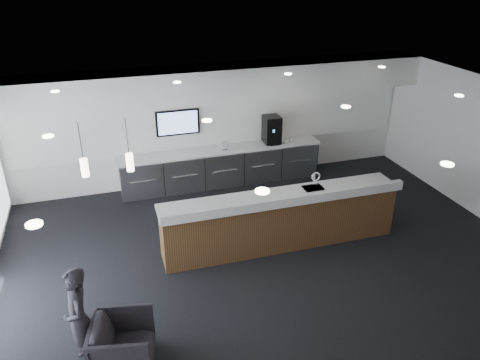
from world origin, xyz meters
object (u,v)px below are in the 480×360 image
object	(u,v)px
service_counter	(281,220)
armchair	(123,344)
lounge_guest	(79,319)
coffee_machine	(272,129)

from	to	relation	value
service_counter	armchair	size ratio (longest dim) A/B	5.63
armchair	lounge_guest	distance (m)	0.70
armchair	lounge_guest	bearing A→B (deg)	78.67
coffee_machine	armchair	distance (m)	6.81
service_counter	armchair	xyz separation A→B (m)	(-3.24, -2.20, -0.19)
service_counter	armchair	bearing A→B (deg)	-145.46
service_counter	coffee_machine	distance (m)	3.31
service_counter	coffee_machine	xyz separation A→B (m)	(0.96, 3.08, 0.72)
lounge_guest	service_counter	bearing A→B (deg)	108.22
armchair	service_counter	bearing A→B (deg)	-44.05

